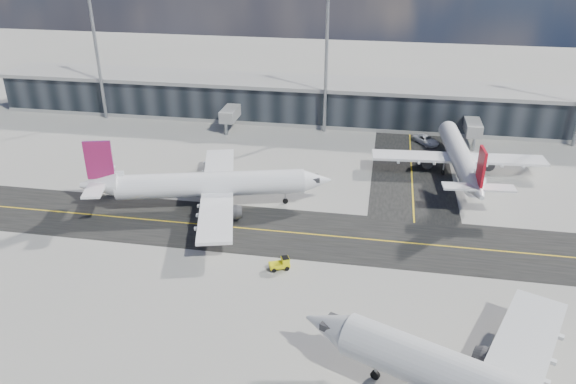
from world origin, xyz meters
name	(u,v)px	position (x,y,z in m)	size (l,w,h in m)	color
ground	(283,246)	(0.00, 0.00, 0.00)	(300.00, 300.00, 0.00)	gray
taxiway_lanes	(321,213)	(3.91, 10.74, 0.01)	(180.00, 63.00, 0.03)	black
terminal_concourse	(329,103)	(0.04, 54.93, 4.09)	(152.00, 19.80, 8.80)	black
floodlight_masts	(326,58)	(0.00, 48.00, 15.61)	(102.50, 0.70, 28.90)	gray
airliner_af	(207,185)	(-13.78, 9.80, 3.78)	(38.17, 32.84, 11.45)	white
airliner_redtail	(460,156)	(25.99, 29.30, 3.49)	(30.43, 35.67, 10.56)	white
baggage_tug	(281,263)	(0.75, -5.47, 0.82)	(2.88, 2.21, 1.63)	yellow
service_van	(426,140)	(21.07, 44.00, 0.83)	(2.77, 6.00, 1.67)	white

